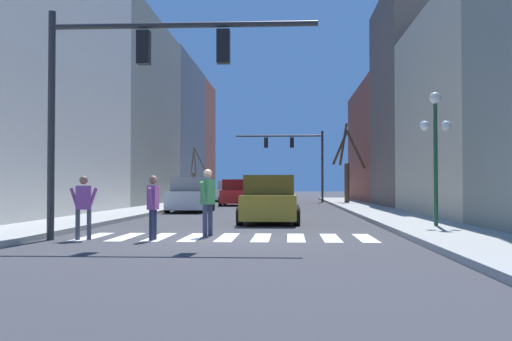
% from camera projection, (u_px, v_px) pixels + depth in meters
% --- Properties ---
extents(ground_plane, '(240.00, 240.00, 0.00)m').
position_uv_depth(ground_plane, '(226.00, 239.00, 15.27)').
color(ground_plane, '#38383D').
extents(sidewalk_left, '(2.58, 90.00, 0.15)m').
position_uv_depth(sidewalk_left, '(1.00, 235.00, 15.60)').
color(sidewalk_left, '#9E9E99').
rests_on(sidewalk_left, ground_plane).
extents(sidewalk_right, '(2.58, 90.00, 0.15)m').
position_uv_depth(sidewalk_right, '(460.00, 237.00, 14.95)').
color(sidewalk_right, '#9E9E99').
rests_on(sidewalk_right, ground_plane).
extents(building_row_left, '(6.00, 62.24, 12.92)m').
position_uv_depth(building_row_left, '(122.00, 117.00, 42.37)').
color(building_row_left, beige).
rests_on(building_row_left, ground_plane).
extents(building_row_right, '(6.00, 47.21, 13.18)m').
position_uv_depth(building_row_right, '(452.00, 106.00, 31.31)').
color(building_row_right, gray).
rests_on(building_row_right, ground_plane).
extents(crosswalk_stripes, '(7.65, 2.60, 0.01)m').
position_uv_depth(crosswalk_stripes, '(227.00, 237.00, 15.70)').
color(crosswalk_stripes, white).
rests_on(crosswalk_stripes, ground_plane).
extents(traffic_signal_near, '(6.78, 0.28, 5.77)m').
position_uv_depth(traffic_signal_near, '(130.00, 72.00, 14.97)').
color(traffic_signal_near, '#2D2D2D').
rests_on(traffic_signal_near, ground_plane).
extents(traffic_signal_far, '(7.15, 0.28, 5.82)m').
position_uv_depth(traffic_signal_far, '(296.00, 150.00, 48.82)').
color(traffic_signal_far, '#2D2D2D').
rests_on(traffic_signal_far, ground_plane).
extents(street_lamp_right_corner, '(0.95, 0.36, 4.07)m').
position_uv_depth(street_lamp_right_corner, '(435.00, 131.00, 18.20)').
color(street_lamp_right_corner, '#1E4C2D').
rests_on(street_lamp_right_corner, sidewalk_right).
extents(car_parked_left_near, '(2.06, 4.27, 1.77)m').
position_uv_depth(car_parked_left_near, '(236.00, 193.00, 40.76)').
color(car_parked_left_near, red).
rests_on(car_parked_left_near, ground_plane).
extents(car_parked_right_far, '(2.16, 4.18, 1.73)m').
position_uv_depth(car_parked_right_far, '(269.00, 201.00, 21.62)').
color(car_parked_right_far, '#A38423').
rests_on(car_parked_right_far, ground_plane).
extents(car_parked_right_mid, '(2.19, 4.36, 1.74)m').
position_uv_depth(car_parked_right_mid, '(230.00, 192.00, 50.67)').
color(car_parked_right_mid, white).
rests_on(car_parked_right_mid, ground_plane).
extents(car_driving_toward_lane, '(2.11, 4.36, 1.79)m').
position_uv_depth(car_driving_toward_lane, '(191.00, 196.00, 30.79)').
color(car_driving_toward_lane, silver).
rests_on(car_driving_toward_lane, ground_plane).
extents(pedestrian_on_right_sidewalk, '(0.69, 0.29, 1.61)m').
position_uv_depth(pedestrian_on_right_sidewalk, '(84.00, 202.00, 15.04)').
color(pedestrian_on_right_sidewalk, '#4C4C51').
rests_on(pedestrian_on_right_sidewalk, ground_plane).
extents(pedestrian_crossing_street, '(0.37, 0.76, 1.81)m').
position_uv_depth(pedestrian_crossing_street, '(208.00, 197.00, 16.09)').
color(pedestrian_crossing_street, '#282D47').
rests_on(pedestrian_crossing_street, ground_plane).
extents(pedestrian_on_left_sidewalk, '(0.24, 0.70, 1.62)m').
position_uv_depth(pedestrian_on_left_sidewalk, '(153.00, 202.00, 14.93)').
color(pedestrian_on_left_sidewalk, '#282D47').
rests_on(pedestrian_on_left_sidewalk, ground_plane).
extents(street_tree_left_far, '(2.35, 1.94, 5.79)m').
position_uv_depth(street_tree_left_far, '(347.00, 167.00, 43.42)').
color(street_tree_left_far, brown).
rests_on(street_tree_left_far, sidewalk_right).
extents(street_tree_right_far, '(1.55, 1.51, 4.14)m').
position_uv_depth(street_tree_right_far, '(195.00, 179.00, 45.46)').
color(street_tree_right_far, brown).
rests_on(street_tree_right_far, sidewalk_left).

